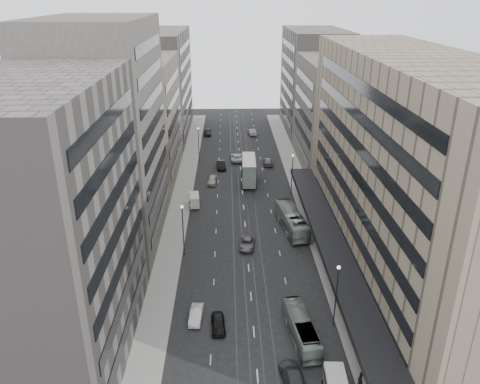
{
  "coord_description": "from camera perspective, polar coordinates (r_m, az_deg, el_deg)",
  "views": [
    {
      "loc": [
        -2.85,
        -50.41,
        37.04
      ],
      "look_at": [
        -0.93,
        20.09,
        6.91
      ],
      "focal_mm": 35.0,
      "sensor_mm": 36.0,
      "label": 1
    }
  ],
  "objects": [
    {
      "name": "building_right_far",
      "position": [
        136.58,
        8.97,
        13.15
      ],
      "size": [
        15.0,
        32.0,
        28.0
      ],
      "primitive_type": "cube",
      "color": "#67615D",
      "rests_on": "ground"
    },
    {
      "name": "bus_far",
      "position": [
        79.39,
        6.3,
        -3.44
      ],
      "size": [
        4.55,
        12.57,
        3.42
      ],
      "primitive_type": "imported",
      "rotation": [
        0.0,
        0.0,
        3.28
      ],
      "color": "gray",
      "rests_on": "ground"
    },
    {
      "name": "sidewalk_right",
      "position": [
        96.51,
        7.41,
        0.41
      ],
      "size": [
        4.0,
        125.0,
        0.15
      ],
      "primitive_type": "cube",
      "color": "gray",
      "rests_on": "ground"
    },
    {
      "name": "sedan_9",
      "position": [
        133.02,
        1.46,
        7.33
      ],
      "size": [
        2.41,
        5.27,
        1.68
      ],
      "primitive_type": "imported",
      "rotation": [
        0.0,
        0.0,
        3.27
      ],
      "color": "#A09485",
      "rests_on": "ground"
    },
    {
      "name": "pedestrian",
      "position": [
        52.04,
        14.43,
        -21.34
      ],
      "size": [
        0.89,
        0.86,
        2.06
      ],
      "primitive_type": "imported",
      "rotation": [
        0.0,
        0.0,
        3.85
      ],
      "color": "black",
      "rests_on": "sidewalk_right"
    },
    {
      "name": "sedan_1",
      "position": [
        59.46,
        -5.38,
        -14.68
      ],
      "size": [
        1.75,
        4.24,
        1.37
      ],
      "primitive_type": "imported",
      "rotation": [
        0.0,
        0.0,
        -0.07
      ],
      "color": "silver",
      "rests_on": "ground"
    },
    {
      "name": "sidewalk_left",
      "position": [
        95.8,
        -6.92,
        0.26
      ],
      "size": [
        4.0,
        125.0,
        0.15
      ],
      "primitive_type": "cube",
      "color": "gray",
      "rests_on": "ground"
    },
    {
      "name": "building_left_c",
      "position": [
        101.21,
        -12.27,
        8.58
      ],
      "size": [
        15.0,
        28.0,
        25.0
      ],
      "primitive_type": "cube",
      "color": "gray",
      "rests_on": "ground"
    },
    {
      "name": "lamp_right_near",
      "position": [
        56.86,
        11.71,
        -11.47
      ],
      "size": [
        0.44,
        0.44,
        8.32
      ],
      "color": "#262628",
      "rests_on": "ground"
    },
    {
      "name": "bus_near",
      "position": [
        56.61,
        7.49,
        -16.15
      ],
      "size": [
        3.49,
        10.08,
        2.75
      ],
      "primitive_type": "imported",
      "rotation": [
        0.0,
        0.0,
        3.26
      ],
      "color": "gray",
      "rests_on": "ground"
    },
    {
      "name": "lamp_right_far",
      "position": [
        92.01,
        6.39,
        2.74
      ],
      "size": [
        0.44,
        0.44,
        8.32
      ],
      "color": "#262628",
      "rests_on": "ground"
    },
    {
      "name": "sedan_7",
      "position": [
        109.44,
        3.4,
        3.74
      ],
      "size": [
        2.15,
        5.27,
        1.53
      ],
      "primitive_type": "imported",
      "rotation": [
        0.0,
        0.0,
        3.14
      ],
      "color": "slate",
      "rests_on": "ground"
    },
    {
      "name": "sedan_4",
      "position": [
        98.32,
        -3.41,
        1.46
      ],
      "size": [
        2.3,
        4.8,
        1.58
      ],
      "primitive_type": "imported",
      "rotation": [
        0.0,
        0.0,
        -0.1
      ],
      "color": "#A6A18A",
      "rests_on": "ground"
    },
    {
      "name": "building_left_a",
      "position": [
        51.3,
        -22.77,
        -4.26
      ],
      "size": [
        15.0,
        28.0,
        30.0
      ],
      "primitive_type": "cube",
      "color": "#67615D",
      "rests_on": "ground"
    },
    {
      "name": "panel_van",
      "position": [
        87.86,
        -5.57,
        -0.98
      ],
      "size": [
        2.16,
        3.91,
        2.37
      ],
      "rotation": [
        0.0,
        0.0,
        0.1
      ],
      "color": "beige",
      "rests_on": "ground"
    },
    {
      "name": "lamp_left_near",
      "position": [
        70.39,
        -6.99,
        -3.94
      ],
      "size": [
        0.44,
        0.44,
        8.32
      ],
      "color": "#262628",
      "rests_on": "ground"
    },
    {
      "name": "sedan_2",
      "position": [
        74.05,
        0.87,
        -6.29
      ],
      "size": [
        2.84,
        5.05,
        1.33
      ],
      "primitive_type": "imported",
      "rotation": [
        0.0,
        0.0,
        -0.14
      ],
      "color": "#5E5E60",
      "rests_on": "ground"
    },
    {
      "name": "sedan_0",
      "position": [
        57.95,
        -2.68,
        -15.73
      ],
      "size": [
        1.95,
        4.21,
        1.4
      ],
      "primitive_type": "imported",
      "rotation": [
        0.0,
        0.0,
        0.07
      ],
      "color": "black",
      "rests_on": "ground"
    },
    {
      "name": "building_left_b",
      "position": [
        74.61,
        -16.08,
        6.64
      ],
      "size": [
        15.0,
        26.0,
        34.0
      ],
      "primitive_type": "cube",
      "color": "#4B4741",
      "rests_on": "ground"
    },
    {
      "name": "building_left_d",
      "position": [
        132.76,
        -9.86,
        12.81
      ],
      "size": [
        15.0,
        38.0,
        28.0
      ],
      "primitive_type": "cube",
      "color": "#67615D",
      "rests_on": "ground"
    },
    {
      "name": "lamp_left_far",
      "position": [
        110.32,
        -5.08,
        6.27
      ],
      "size": [
        0.44,
        0.44,
        8.32
      ],
      "color": "#262628",
      "rests_on": "ground"
    },
    {
      "name": "sedan_8",
      "position": [
        133.26,
        -3.96,
        7.32
      ],
      "size": [
        2.31,
        5.09,
        1.69
      ],
      "primitive_type": "imported",
      "rotation": [
        0.0,
        0.0,
        0.06
      ],
      "color": "black",
      "rests_on": "ground"
    },
    {
      "name": "double_decker",
      "position": [
        97.98,
        1.08,
        2.71
      ],
      "size": [
        3.2,
        9.72,
        5.27
      ],
      "rotation": [
        0.0,
        0.0,
        -0.03
      ],
      "color": "gray",
      "rests_on": "ground"
    },
    {
      "name": "ground",
      "position": [
        62.62,
        1.39,
        -13.14
      ],
      "size": [
        220.0,
        220.0,
        0.0
      ],
      "primitive_type": "plane",
      "color": "black",
      "rests_on": "ground"
    },
    {
      "name": "sedan_6",
      "position": [
        111.88,
        -0.43,
        4.25
      ],
      "size": [
        2.93,
        6.02,
        1.65
      ],
      "primitive_type": "imported",
      "rotation": [
        0.0,
        0.0,
        3.18
      ],
      "color": "silver",
      "rests_on": "ground"
    },
    {
      "name": "department_store",
      "position": [
        67.01,
        19.83,
        2.47
      ],
      "size": [
        19.2,
        60.0,
        30.0
      ],
      "color": "gray",
      "rests_on": "ground"
    },
    {
      "name": "building_right_mid",
      "position": [
        108.2,
        11.64,
        9.28
      ],
      "size": [
        15.0,
        28.0,
        24.0
      ],
      "primitive_type": "cube",
      "color": "#4B4741",
      "rests_on": "ground"
    },
    {
      "name": "sedan_3",
      "position": [
        51.73,
        6.5,
        -21.52
      ],
      "size": [
        2.8,
        5.75,
        1.61
      ],
      "primitive_type": "imported",
      "rotation": [
        0.0,
        0.0,
        3.24
      ],
      "color": "#272729",
      "rests_on": "ground"
    },
    {
      "name": "sedan_5",
      "position": [
        106.9,
        -2.32,
        3.32
      ],
      "size": [
        2.31,
        5.29,
        1.69
      ],
      "primitive_type": "imported",
      "rotation": [
        0.0,
        0.0,
        0.1
      ],
      "color": "black",
      "rests_on": "ground"
    }
  ]
}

